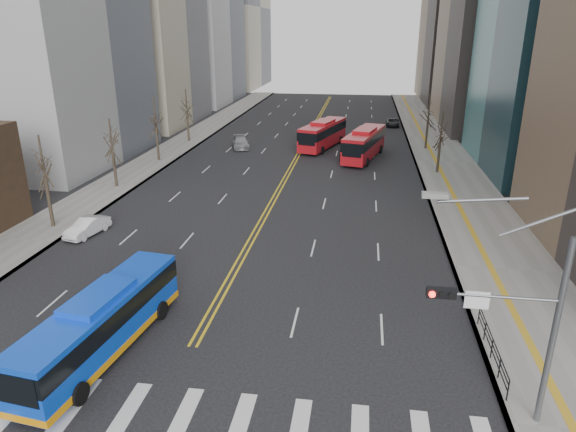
{
  "coord_description": "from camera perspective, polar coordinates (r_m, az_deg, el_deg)",
  "views": [
    {
      "loc": [
        7.79,
        -15.62,
        14.77
      ],
      "look_at": [
        3.53,
        13.52,
        3.99
      ],
      "focal_mm": 32.0,
      "sensor_mm": 36.0,
      "label": 1
    }
  ],
  "objects": [
    {
      "name": "car_white",
      "position": [
        41.7,
        -21.41,
        -1.14
      ],
      "size": [
        2.19,
        4.15,
        1.3
      ],
      "primitive_type": "imported",
      "rotation": [
        0.0,
        0.0,
        -0.21
      ],
      "color": "silver",
      "rests_on": "ground"
    },
    {
      "name": "car_dark_mid",
      "position": [
        62.33,
        6.52,
        6.94
      ],
      "size": [
        1.88,
        4.26,
        1.43
      ],
      "primitive_type": "imported",
      "rotation": [
        0.0,
        0.0,
        0.05
      ],
      "color": "black",
      "rests_on": "ground"
    },
    {
      "name": "pedestrian_railing",
      "position": [
        26.54,
        21.74,
        -13.22
      ],
      "size": [
        0.06,
        6.06,
        1.02
      ],
      "color": "black",
      "rests_on": "sidewalk_right"
    },
    {
      "name": "blue_bus",
      "position": [
        26.38,
        -19.99,
        -11.0
      ],
      "size": [
        3.64,
        11.09,
        3.2
      ],
      "color": "blue",
      "rests_on": "ground"
    },
    {
      "name": "street_trees",
      "position": [
        53.28,
        -8.25,
        9.19
      ],
      "size": [
        35.2,
        47.2,
        7.6
      ],
      "color": "#2C241B",
      "rests_on": "ground"
    },
    {
      "name": "red_bus_far",
      "position": [
        67.96,
        3.9,
        9.22
      ],
      "size": [
        5.59,
        11.56,
        3.57
      ],
      "color": "#B0121A",
      "rests_on": "ground"
    },
    {
      "name": "centerline",
      "position": [
        72.56,
        2.01,
        8.35
      ],
      "size": [
        0.55,
        100.0,
        0.01
      ],
      "color": "gold",
      "rests_on": "ground"
    },
    {
      "name": "sidewalk_left",
      "position": [
        66.94,
        -13.27,
        6.88
      ],
      "size": [
        5.0,
        130.0,
        0.15
      ],
      "primitive_type": "cube",
      "color": "gray",
      "rests_on": "ground"
    },
    {
      "name": "car_silver",
      "position": [
        68.25,
        -5.28,
        8.13
      ],
      "size": [
        3.37,
        5.31,
        1.43
      ],
      "primitive_type": "imported",
      "rotation": [
        0.0,
        0.0,
        0.3
      ],
      "color": "gray",
      "rests_on": "ground"
    },
    {
      "name": "car_dark_far",
      "position": [
        85.37,
        11.55,
        10.15
      ],
      "size": [
        2.14,
        4.38,
        1.2
      ],
      "primitive_type": "imported",
      "rotation": [
        0.0,
        0.0,
        -0.03
      ],
      "color": "black",
      "rests_on": "ground"
    },
    {
      "name": "signal_mast",
      "position": [
        21.08,
        24.05,
        -9.87
      ],
      "size": [
        5.37,
        0.37,
        9.39
      ],
      "color": "slate",
      "rests_on": "ground"
    },
    {
      "name": "crosswalk",
      "position": [
        22.86,
        -14.78,
        -20.92
      ],
      "size": [
        26.7,
        4.0,
        0.01
      ],
      "color": "silver",
      "rests_on": "ground"
    },
    {
      "name": "red_bus_near",
      "position": [
        62.65,
        8.46,
        8.13
      ],
      "size": [
        5.22,
        11.67,
        3.6
      ],
      "color": "#B0121A",
      "rests_on": "ground"
    },
    {
      "name": "ground",
      "position": [
        22.86,
        -14.78,
        -20.93
      ],
      "size": [
        220.0,
        220.0,
        0.0
      ],
      "primitive_type": "plane",
      "color": "black"
    },
    {
      "name": "sidewalk_right",
      "position": [
        63.12,
        17.02,
        5.76
      ],
      "size": [
        7.0,
        130.0,
        0.15
      ],
      "primitive_type": "cube",
      "color": "gray",
      "rests_on": "ground"
    }
  ]
}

